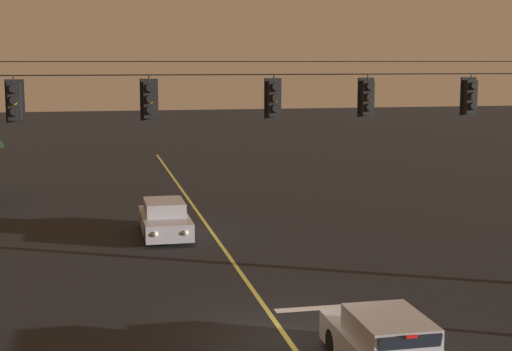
% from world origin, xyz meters
% --- Properties ---
extents(ground_plane, '(180.00, 180.00, 0.00)m').
position_xyz_m(ground_plane, '(0.00, 0.00, 0.00)').
color(ground_plane, black).
extents(lane_centre_stripe, '(0.14, 60.00, 0.01)m').
position_xyz_m(lane_centre_stripe, '(0.00, 8.64, 0.00)').
color(lane_centre_stripe, '#D1C64C').
rests_on(lane_centre_stripe, ground).
extents(stop_bar_paint, '(3.40, 0.36, 0.01)m').
position_xyz_m(stop_bar_paint, '(1.90, 2.04, 0.00)').
color(stop_bar_paint, silver).
rests_on(stop_bar_paint, ground).
extents(signal_span_assembly, '(19.97, 0.32, 7.88)m').
position_xyz_m(signal_span_assembly, '(-0.00, 2.64, 4.09)').
color(signal_span_assembly, '#38281C').
rests_on(signal_span_assembly, ground).
extents(traffic_light_leftmost, '(0.48, 0.41, 1.22)m').
position_xyz_m(traffic_light_leftmost, '(-6.51, 2.62, 5.82)').
color(traffic_light_leftmost, black).
extents(traffic_light_left_inner, '(0.48, 0.41, 1.22)m').
position_xyz_m(traffic_light_left_inner, '(-3.09, 2.62, 5.82)').
color(traffic_light_left_inner, black).
extents(traffic_light_centre, '(0.48, 0.41, 1.22)m').
position_xyz_m(traffic_light_centre, '(0.29, 2.62, 5.82)').
color(traffic_light_centre, black).
extents(traffic_light_right_inner, '(0.48, 0.41, 1.22)m').
position_xyz_m(traffic_light_right_inner, '(2.98, 2.62, 5.82)').
color(traffic_light_right_inner, black).
extents(traffic_light_rightmost, '(0.48, 0.41, 1.22)m').
position_xyz_m(traffic_light_rightmost, '(6.11, 2.62, 5.82)').
color(traffic_light_rightmost, black).
extents(car_waiting_near_lane, '(1.80, 4.33, 1.39)m').
position_xyz_m(car_waiting_near_lane, '(1.58, -2.77, 0.65)').
color(car_waiting_near_lane, '#A5A5AD').
rests_on(car_waiting_near_lane, ground).
extents(car_oncoming_lead, '(1.80, 4.42, 1.39)m').
position_xyz_m(car_oncoming_lead, '(-1.90, 12.02, 0.65)').
color(car_oncoming_lead, '#A5A5AD').
rests_on(car_oncoming_lead, ground).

